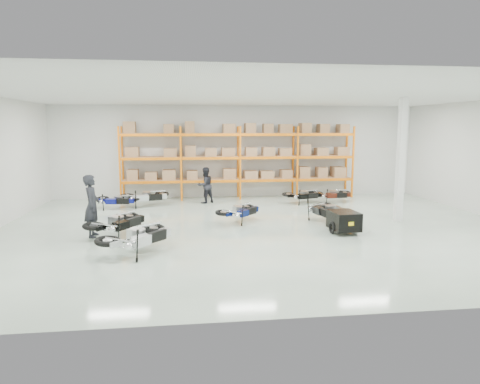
{
  "coord_description": "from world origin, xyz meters",
  "views": [
    {
      "loc": [
        -2.51,
        -14.18,
        3.45
      ],
      "look_at": [
        -0.61,
        1.19,
        1.1
      ],
      "focal_mm": 32.0,
      "sensor_mm": 36.0,
      "label": 1
    }
  ],
  "objects": [
    {
      "name": "person_back",
      "position": [
        -1.71,
        5.25,
        0.82
      ],
      "size": [
        1.01,
        0.95,
        1.65
      ],
      "primitive_type": "imported",
      "rotation": [
        0.0,
        0.0,
        3.7
      ],
      "color": "black",
      "rests_on": "ground"
    },
    {
      "name": "moto_blue_centre",
      "position": [
        -0.62,
        1.09,
        0.52
      ],
      "size": [
        1.8,
        1.81,
        1.11
      ],
      "primitive_type": null,
      "rotation": [
        0.0,
        -0.09,
        2.36
      ],
      "color": "#07124C",
      "rests_on": "ground"
    },
    {
      "name": "moto_silver_left",
      "position": [
        -3.88,
        -2.54,
        0.61
      ],
      "size": [
        2.07,
        2.17,
        1.3
      ],
      "primitive_type": null,
      "rotation": [
        0.0,
        -0.09,
        2.43
      ],
      "color": "silver",
      "rests_on": "ground"
    },
    {
      "name": "moto_back_d",
      "position": [
        4.14,
        4.65,
        0.5
      ],
      "size": [
        1.66,
        0.88,
        1.05
      ],
      "primitive_type": null,
      "rotation": [
        0.0,
        -0.09,
        1.62
      ],
      "color": "#43160D",
      "rests_on": "ground"
    },
    {
      "name": "structural_column",
      "position": [
        5.2,
        0.5,
        2.25
      ],
      "size": [
        0.25,
        0.25,
        4.5
      ],
      "primitive_type": "cube",
      "color": "white",
      "rests_on": "ground"
    },
    {
      "name": "moto_back_a",
      "position": [
        -5.52,
        4.28,
        0.5
      ],
      "size": [
        1.71,
        1.01,
        1.05
      ],
      "primitive_type": null,
      "rotation": [
        0.0,
        -0.09,
        1.44
      ],
      "color": "navy",
      "rests_on": "ground"
    },
    {
      "name": "trailer",
      "position": [
        2.55,
        -1.02,
        0.42
      ],
      "size": [
        0.91,
        1.74,
        0.72
      ],
      "rotation": [
        0.0,
        0.0,
        0.08
      ],
      "color": "black",
      "rests_on": "ground"
    },
    {
      "name": "person_left",
      "position": [
        -5.52,
        -0.44,
        0.99
      ],
      "size": [
        0.49,
        0.74,
        1.98
      ],
      "primitive_type": "imported",
      "rotation": [
        0.0,
        0.0,
        1.6
      ],
      "color": "#202228",
      "rests_on": "ground"
    },
    {
      "name": "moto_black_far_left",
      "position": [
        -4.72,
        -0.57,
        0.59
      ],
      "size": [
        1.88,
        2.13,
        1.25
      ],
      "primitive_type": null,
      "rotation": [
        0.0,
        -0.09,
        2.54
      ],
      "color": "black",
      "rests_on": "ground"
    },
    {
      "name": "room",
      "position": [
        0.0,
        0.0,
        2.25
      ],
      "size": [
        18.0,
        18.0,
        18.0
      ],
      "color": "silver",
      "rests_on": "ground"
    },
    {
      "name": "moto_touring_right",
      "position": [
        2.55,
        0.58,
        0.58
      ],
      "size": [
        1.25,
        2.04,
        1.24
      ],
      "primitive_type": null,
      "rotation": [
        0.0,
        -0.09,
        0.17
      ],
      "color": "black",
      "rests_on": "ground"
    },
    {
      "name": "moto_back_b",
      "position": [
        -4.35,
        4.76,
        0.56
      ],
      "size": [
        2.02,
        1.36,
        1.19
      ],
      "primitive_type": null,
      "rotation": [
        0.0,
        -0.09,
        1.83
      ],
      "color": "silver",
      "rests_on": "ground"
    },
    {
      "name": "moto_back_c",
      "position": [
        2.74,
        4.59,
        0.5
      ],
      "size": [
        1.79,
        1.18,
        1.07
      ],
      "primitive_type": null,
      "rotation": [
        0.0,
        -0.09,
        1.8
      ],
      "color": "black",
      "rests_on": "ground"
    },
    {
      "name": "pallet_rack",
      "position": [
        -0.0,
        6.45,
        2.26
      ],
      "size": [
        11.28,
        0.98,
        3.62
      ],
      "color": "orange",
      "rests_on": "ground"
    }
  ]
}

